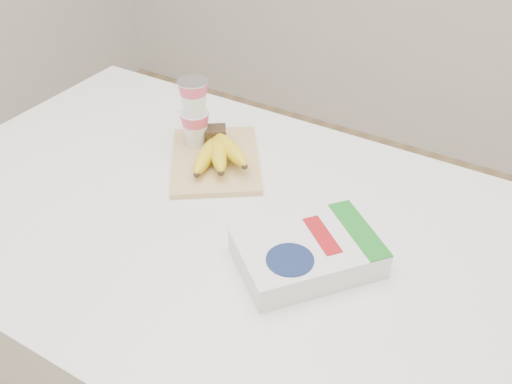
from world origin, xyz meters
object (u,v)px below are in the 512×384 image
yogurt_stack (194,111)px  cereal_box (308,253)px  table (215,355)px  cutting_board (215,160)px  bananas (218,151)px

yogurt_stack → cereal_box: 0.46m
table → yogurt_stack: 0.63m
cutting_board → bananas: (0.01, -0.00, 0.03)m
cutting_board → cereal_box: 0.38m
cutting_board → cereal_box: bearing=-64.9°
bananas → cutting_board: bearing=165.2°
cereal_box → cutting_board: bearing=-170.4°
cereal_box → bananas: bearing=-170.8°
cutting_board → yogurt_stack: yogurt_stack is taller
cutting_board → yogurt_stack: (-0.07, 0.03, 0.09)m
bananas → yogurt_stack: yogurt_stack is taller
table → cutting_board: bearing=116.5°
table → bananas: bananas is taller
cutting_board → bananas: size_ratio=1.38×
yogurt_stack → bananas: bearing=-20.3°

